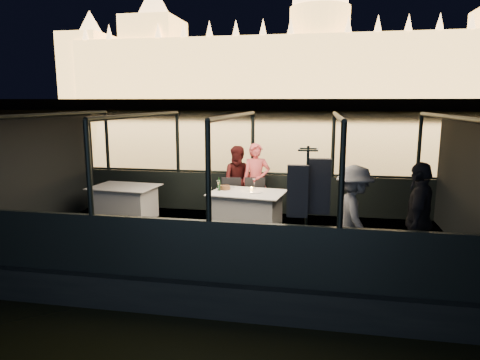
% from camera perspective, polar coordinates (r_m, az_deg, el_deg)
% --- Properties ---
extents(river_water, '(500.00, 500.00, 0.00)m').
position_cam_1_polar(river_water, '(87.71, 9.66, 8.28)').
color(river_water, black).
rests_on(river_water, ground).
extents(boat_hull, '(8.60, 4.40, 1.00)m').
position_cam_1_polar(boat_hull, '(8.36, -0.51, -11.00)').
color(boat_hull, black).
rests_on(boat_hull, river_water).
extents(boat_deck, '(8.00, 4.00, 0.04)m').
position_cam_1_polar(boat_deck, '(8.20, -0.52, -7.87)').
color(boat_deck, black).
rests_on(boat_deck, boat_hull).
extents(gunwale_port, '(8.00, 0.08, 0.90)m').
position_cam_1_polar(gunwale_port, '(9.98, 1.68, -1.75)').
color(gunwale_port, black).
rests_on(gunwale_port, boat_deck).
extents(gunwale_starboard, '(8.00, 0.08, 0.90)m').
position_cam_1_polar(gunwale_starboard, '(6.20, -4.11, -9.43)').
color(gunwale_starboard, black).
rests_on(gunwale_starboard, boat_deck).
extents(cabin_glass_port, '(8.00, 0.02, 1.40)m').
position_cam_1_polar(cabin_glass_port, '(9.80, 1.72, 4.83)').
color(cabin_glass_port, '#99B2B2').
rests_on(cabin_glass_port, gunwale_port).
extents(cabin_glass_starboard, '(8.00, 0.02, 1.40)m').
position_cam_1_polar(cabin_glass_starboard, '(5.91, -4.26, 1.11)').
color(cabin_glass_starboard, '#99B2B2').
rests_on(cabin_glass_starboard, gunwale_starboard).
extents(cabin_roof_glass, '(8.00, 4.00, 0.02)m').
position_cam_1_polar(cabin_roof_glass, '(7.79, -0.54, 8.55)').
color(cabin_roof_glass, '#99B2B2').
rests_on(cabin_roof_glass, boat_deck).
extents(end_wall_fore, '(0.02, 4.00, 2.30)m').
position_cam_1_polar(end_wall_fore, '(9.52, -24.89, 0.96)').
color(end_wall_fore, black).
rests_on(end_wall_fore, boat_deck).
extents(end_wall_aft, '(0.02, 4.00, 2.30)m').
position_cam_1_polar(end_wall_aft, '(8.16, 28.22, -0.74)').
color(end_wall_aft, black).
rests_on(end_wall_aft, boat_deck).
extents(canopy_ribs, '(8.00, 4.00, 2.30)m').
position_cam_1_polar(canopy_ribs, '(7.91, -0.53, 0.20)').
color(canopy_ribs, black).
rests_on(canopy_ribs, boat_deck).
extents(embankment, '(400.00, 140.00, 6.00)m').
position_cam_1_polar(embankment, '(217.66, 10.30, 9.72)').
color(embankment, '#423D33').
rests_on(embankment, ground).
extents(parliament_building, '(220.00, 32.00, 60.00)m').
position_cam_1_polar(parliament_building, '(184.48, 10.51, 18.34)').
color(parliament_building, '#F2D18C').
rests_on(parliament_building, embankment).
extents(dining_table_central, '(1.58, 1.24, 0.77)m').
position_cam_1_polar(dining_table_central, '(8.66, 0.99, -4.09)').
color(dining_table_central, white).
rests_on(dining_table_central, boat_deck).
extents(dining_table_aft, '(1.47, 1.12, 0.74)m').
position_cam_1_polar(dining_table_aft, '(9.74, -15.05, -2.81)').
color(dining_table_aft, white).
rests_on(dining_table_aft, boat_deck).
extents(chair_port_left, '(0.50, 0.50, 0.91)m').
position_cam_1_polar(chair_port_left, '(9.24, -1.39, -2.75)').
color(chair_port_left, black).
rests_on(chair_port_left, boat_deck).
extents(chair_port_right, '(0.51, 0.51, 0.93)m').
position_cam_1_polar(chair_port_right, '(9.12, 1.80, -2.92)').
color(chair_port_right, black).
rests_on(chair_port_right, boat_deck).
extents(coat_stand, '(0.61, 0.52, 1.94)m').
position_cam_1_polar(coat_stand, '(6.33, 8.83, -4.85)').
color(coat_stand, black).
rests_on(coat_stand, boat_deck).
extents(person_woman_coral, '(0.67, 0.52, 1.66)m').
position_cam_1_polar(person_woman_coral, '(9.40, 2.17, -0.65)').
color(person_woman_coral, '#DF5153').
rests_on(person_woman_coral, boat_deck).
extents(person_man_maroon, '(0.82, 0.68, 1.58)m').
position_cam_1_polar(person_man_maroon, '(9.63, -0.11, -0.38)').
color(person_man_maroon, '#451313').
rests_on(person_man_maroon, boat_deck).
extents(passenger_stripe, '(0.82, 1.15, 1.61)m').
position_cam_1_polar(passenger_stripe, '(6.86, 14.96, -4.34)').
color(passenger_stripe, silver).
rests_on(passenger_stripe, boat_deck).
extents(passenger_dark, '(0.72, 1.09, 1.72)m').
position_cam_1_polar(passenger_dark, '(6.75, 22.69, -5.03)').
color(passenger_dark, black).
rests_on(passenger_dark, boat_deck).
extents(wine_bottle, '(0.07, 0.07, 0.27)m').
position_cam_1_polar(wine_bottle, '(8.71, -2.83, -0.44)').
color(wine_bottle, '#153B19').
rests_on(wine_bottle, dining_table_central).
extents(bread_basket, '(0.27, 0.27, 0.08)m').
position_cam_1_polar(bread_basket, '(8.83, -2.00, -1.01)').
color(bread_basket, brown).
rests_on(bread_basket, dining_table_central).
extents(amber_candle, '(0.06, 0.06, 0.08)m').
position_cam_1_polar(amber_candle, '(8.69, 1.54, -1.20)').
color(amber_candle, '#FFB03F').
rests_on(amber_candle, dining_table_central).
extents(plate_near, '(0.33, 0.33, 0.02)m').
position_cam_1_polar(plate_near, '(8.53, 2.07, -1.64)').
color(plate_near, silver).
rests_on(plate_near, dining_table_central).
extents(plate_far, '(0.25, 0.25, 0.01)m').
position_cam_1_polar(plate_far, '(9.01, -1.32, -0.98)').
color(plate_far, silver).
rests_on(plate_far, dining_table_central).
extents(wine_glass_white, '(0.09, 0.09, 0.21)m').
position_cam_1_polar(wine_glass_white, '(8.68, -2.90, -0.85)').
color(wine_glass_white, white).
rests_on(wine_glass_white, dining_table_central).
extents(wine_glass_red, '(0.09, 0.09, 0.21)m').
position_cam_1_polar(wine_glass_red, '(8.93, 1.90, -0.53)').
color(wine_glass_red, silver).
rests_on(wine_glass_red, dining_table_central).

